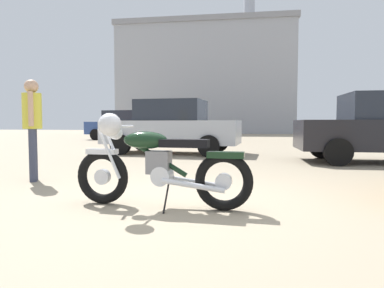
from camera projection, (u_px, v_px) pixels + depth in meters
The scene contains 7 objects.
ground_plane at pixel (191, 202), 4.13m from camera, with size 80.00×80.00×0.00m, color gray.
vintage_motorcycle at pixel (155, 164), 3.86m from camera, with size 2.08×0.74×1.07m.
bystander at pixel (32, 119), 5.59m from camera, with size 0.30×0.41×1.66m.
silver_sedan_mid at pixel (172, 127), 10.75m from camera, with size 4.28×2.09×1.67m.
pale_sedan_back at pixel (166, 125), 17.41m from camera, with size 4.36×2.27×1.67m.
dark_sedan_left at pixel (124, 125), 19.74m from camera, with size 4.34×2.22×1.67m.
industrial_building at pixel (208, 80), 35.50m from camera, with size 17.29×10.33×23.66m.
Camera 1 is at (0.78, -4.01, 0.95)m, focal length 32.04 mm.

